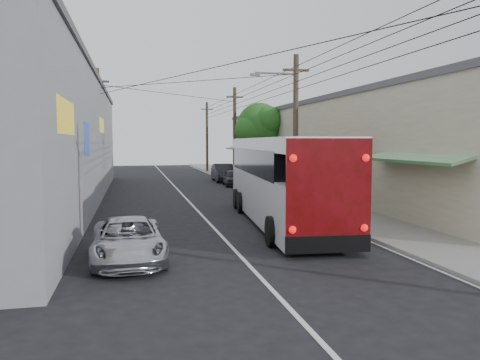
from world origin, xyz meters
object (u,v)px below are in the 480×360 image
object	(u,v)px
jeepney	(128,240)
parked_suv	(270,194)
parked_car_far	(223,173)
coach_bus	(281,179)
pedestrian_near	(311,188)
parked_car_mid	(233,178)
pedestrian_far	(303,190)

from	to	relation	value
jeepney	parked_suv	world-z (taller)	parked_suv
parked_car_far	coach_bus	bearing A→B (deg)	-92.30
coach_bus	pedestrian_near	bearing A→B (deg)	62.00
jeepney	parked_suv	bearing A→B (deg)	51.16
parked_car_mid	pedestrian_far	world-z (taller)	pedestrian_far
coach_bus	parked_car_far	size ratio (longest dim) A/B	2.73
jeepney	parked_suv	distance (m)	11.86
parked_suv	parked_car_far	size ratio (longest dim) A/B	1.08
parked_car_mid	pedestrian_far	distance (m)	13.10
parked_car_far	pedestrian_near	xyz separation A→B (m)	(1.90, -16.00, 0.14)
parked_suv	parked_car_far	xyz separation A→B (m)	(0.80, 17.02, 0.04)
parked_suv	pedestrian_far	xyz separation A→B (m)	(1.75, -0.28, 0.25)
pedestrian_far	pedestrian_near	bearing A→B (deg)	-127.41
parked_car_mid	coach_bus	bearing A→B (deg)	-90.32
coach_bus	jeepney	bearing A→B (deg)	-135.71
coach_bus	parked_suv	bearing A→B (deg)	84.80
parked_suv	parked_car_far	world-z (taller)	parked_car_far
pedestrian_near	pedestrian_far	xyz separation A→B (m)	(-0.95, -1.30, 0.06)
parked_car_mid	parked_car_far	size ratio (longest dim) A/B	0.81
parked_suv	pedestrian_near	world-z (taller)	pedestrian_near
parked_car_far	pedestrian_far	distance (m)	17.32
pedestrian_near	coach_bus	bearing A→B (deg)	63.56
parked_car_mid	parked_car_far	bearing A→B (deg)	94.99
pedestrian_near	pedestrian_far	world-z (taller)	pedestrian_far
parked_car_far	pedestrian_far	xyz separation A→B (m)	(0.95, -17.30, 0.21)
pedestrian_near	parked_car_mid	bearing A→B (deg)	-74.12
pedestrian_far	parked_car_far	bearing A→B (deg)	-88.13
coach_bus	parked_car_mid	xyz separation A→B (m)	(1.59, 17.11, -1.24)
jeepney	parked_car_far	xyz separation A→B (m)	(7.92, 26.50, 0.15)
parked_car_mid	pedestrian_near	xyz separation A→B (m)	(1.90, -11.76, 0.27)
jeepney	pedestrian_near	size ratio (longest dim) A/B	2.80
coach_bus	parked_car_far	xyz separation A→B (m)	(1.59, 21.35, -1.11)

